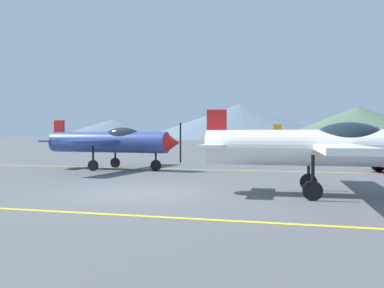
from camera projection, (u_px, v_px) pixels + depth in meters
The scene contains 9 objects.
ground_plane at pixel (139, 193), 11.96m from camera, with size 400.00×400.00×0.00m, color #54565B.
apron_line_near at pixel (84, 213), 8.94m from camera, with size 80.00×0.16×0.01m, color yellow.
apron_line_far at pixel (205, 170), 20.01m from camera, with size 80.00×0.16×0.01m, color yellow.
airplane_near at pixel (328, 147), 11.49m from camera, with size 7.01×8.08×2.42m.
airplane_mid at pixel (113, 141), 20.12m from camera, with size 7.05×8.11×2.42m.
airplane_far at pixel (323, 139), 28.92m from camera, with size 7.00×8.07×2.42m.
hill_left at pixel (114, 129), 171.38m from camera, with size 52.00×52.00×8.10m, color slate.
hill_centerleft at pixel (240, 121), 165.02m from camera, with size 78.69×78.69×13.85m, color slate.
hill_centerright at pixel (358, 123), 124.72m from camera, with size 51.86×51.86×10.14m, color #4C6651.
Camera 1 is at (4.53, -11.13, 1.69)m, focal length 38.93 mm.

